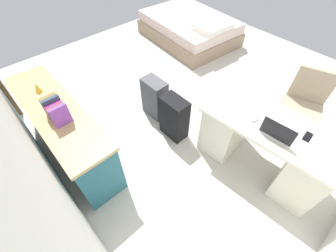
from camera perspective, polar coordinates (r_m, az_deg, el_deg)
The scene contains 12 objects.
ground_plane at distance 3.68m, azimuth 5.38°, elevation 7.04°, with size 5.91×5.91×0.00m, color beige.
desk at distance 2.77m, azimuth 23.27°, elevation -4.53°, with size 1.50×0.79×0.74m.
office_chair at distance 3.35m, azimuth 30.72°, elevation 3.66°, with size 0.58×0.58×0.94m.
credenza at distance 2.94m, azimuth -24.70°, elevation -1.37°, with size 1.80×0.48×0.78m.
bed at distance 5.20m, azimuth 5.48°, elevation 23.62°, with size 2.01×1.56×0.58m.
suitcase_black at distance 2.93m, azimuth 1.59°, elevation 2.12°, with size 0.36×0.22×0.62m, color black.
suitcase_spare_grey at distance 3.23m, azimuth -3.40°, elevation 7.17°, with size 0.36×0.22×0.60m, color #4C4C51.
laptop at distance 2.40m, azimuth 26.36°, elevation -1.33°, with size 0.33×0.25×0.21m.
computer_mouse at distance 2.48m, azimuth 21.30°, elevation 1.77°, with size 0.06×0.10×0.03m, color white.
cell_phone_near_laptop at distance 2.56m, azimuth 32.14°, elevation -2.34°, with size 0.07×0.14×0.01m, color black.
book_row at distance 2.48m, azimuth -26.76°, elevation 3.72°, with size 0.27×0.17×0.24m.
figurine_small at distance 2.94m, azimuth -30.46°, elevation 8.37°, with size 0.08×0.08×0.11m, color gold.
Camera 1 is at (-1.80, 2.09, 2.45)m, focal length 23.81 mm.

